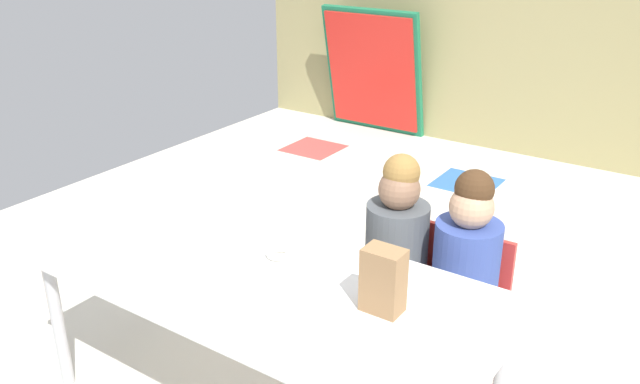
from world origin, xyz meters
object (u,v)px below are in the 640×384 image
object	(u,v)px
seated_child_near_camera	(398,239)
paper_bag_brown	(383,280)
craft_table	(263,287)
donut_powdered_on_plate	(279,254)
seated_child_middle_seat	(467,259)
folded_activity_table	(373,72)
paper_plate_near_edge	(279,257)

from	to	relation	value
seated_child_near_camera	paper_bag_brown	distance (m)	0.65
craft_table	seated_child_near_camera	world-z (taller)	seated_child_near_camera
craft_table	donut_powdered_on_plate	xyz separation A→B (m)	(-0.02, 0.13, 0.07)
seated_child_middle_seat	donut_powdered_on_plate	bearing A→B (deg)	-138.00
craft_table	paper_bag_brown	world-z (taller)	paper_bag_brown
craft_table	seated_child_middle_seat	xyz separation A→B (m)	(0.52, 0.62, -0.01)
seated_child_near_camera	paper_bag_brown	size ratio (longest dim) A/B	4.17
seated_child_near_camera	seated_child_middle_seat	xyz separation A→B (m)	(0.30, 0.00, 0.00)
folded_activity_table	donut_powdered_on_plate	world-z (taller)	folded_activity_table
craft_table	seated_child_middle_seat	bearing A→B (deg)	49.81
seated_child_middle_seat	paper_plate_near_edge	size ratio (longest dim) A/B	5.10
craft_table	donut_powdered_on_plate	world-z (taller)	donut_powdered_on_plate
seated_child_middle_seat	folded_activity_table	world-z (taller)	folded_activity_table
folded_activity_table	seated_child_middle_seat	bearing A→B (deg)	-53.81
seated_child_near_camera	donut_powdered_on_plate	bearing A→B (deg)	-116.12
paper_bag_brown	donut_powdered_on_plate	world-z (taller)	paper_bag_brown
paper_plate_near_edge	craft_table	bearing A→B (deg)	-79.67
paper_bag_brown	donut_powdered_on_plate	xyz separation A→B (m)	(-0.49, 0.09, -0.09)
seated_child_near_camera	seated_child_middle_seat	world-z (taller)	same
craft_table	seated_child_middle_seat	size ratio (longest dim) A/B	1.90
seated_child_middle_seat	paper_plate_near_edge	world-z (taller)	seated_child_middle_seat
craft_table	seated_child_near_camera	bearing A→B (deg)	70.61
seated_child_middle_seat	donut_powdered_on_plate	distance (m)	0.74
donut_powdered_on_plate	seated_child_near_camera	bearing A→B (deg)	63.88
craft_table	paper_bag_brown	bearing A→B (deg)	5.15
paper_plate_near_edge	donut_powdered_on_plate	size ratio (longest dim) A/B	1.87
seated_child_middle_seat	paper_bag_brown	size ratio (longest dim) A/B	4.17
craft_table	folded_activity_table	distance (m)	3.64
paper_bag_brown	paper_plate_near_edge	size ratio (longest dim) A/B	1.22
seated_child_near_camera	folded_activity_table	bearing A→B (deg)	121.78
seated_child_middle_seat	paper_bag_brown	xyz separation A→B (m)	(-0.06, -0.58, 0.17)
craft_table	folded_activity_table	bearing A→B (deg)	113.71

